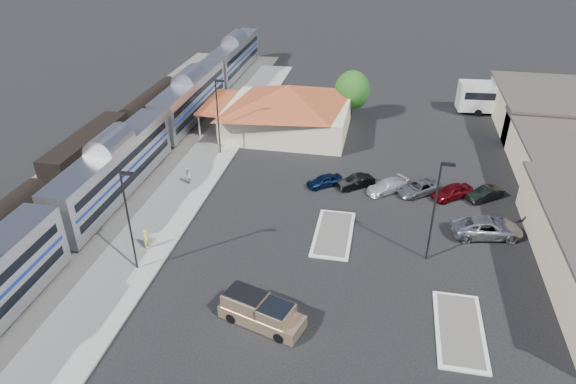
% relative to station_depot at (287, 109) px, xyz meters
% --- Properties ---
extents(ground, '(280.00, 280.00, 0.00)m').
position_rel_station_depot_xyz_m(ground, '(4.56, -24.00, -3.13)').
color(ground, black).
rests_on(ground, ground).
extents(railbed, '(16.00, 100.00, 0.12)m').
position_rel_station_depot_xyz_m(railbed, '(-16.44, -16.00, -3.07)').
color(railbed, '#4C4944').
rests_on(railbed, ground).
extents(platform, '(5.50, 92.00, 0.18)m').
position_rel_station_depot_xyz_m(platform, '(-7.44, -18.00, -3.04)').
color(platform, gray).
rests_on(platform, ground).
extents(passenger_train, '(3.00, 104.00, 5.55)m').
position_rel_station_depot_xyz_m(passenger_train, '(-13.44, -19.37, -0.26)').
color(passenger_train, silver).
rests_on(passenger_train, ground).
extents(freight_cars, '(2.80, 46.00, 4.00)m').
position_rel_station_depot_xyz_m(freight_cars, '(-19.44, -14.26, -1.21)').
color(freight_cars, black).
rests_on(freight_cars, ground).
extents(station_depot, '(18.35, 12.24, 6.20)m').
position_rel_station_depot_xyz_m(station_depot, '(0.00, 0.00, 0.00)').
color(station_depot, beige).
rests_on(station_depot, ground).
extents(traffic_island_south, '(3.30, 7.50, 0.21)m').
position_rel_station_depot_xyz_m(traffic_island_south, '(8.56, -22.00, -3.03)').
color(traffic_island_south, silver).
rests_on(traffic_island_south, ground).
extents(traffic_island_north, '(3.30, 7.50, 0.21)m').
position_rel_station_depot_xyz_m(traffic_island_north, '(18.56, -32.00, -3.03)').
color(traffic_island_north, silver).
rests_on(traffic_island_north, ground).
extents(lamp_plat_s, '(1.08, 0.25, 9.00)m').
position_rel_station_depot_xyz_m(lamp_plat_s, '(-6.34, -30.00, 2.21)').
color(lamp_plat_s, black).
rests_on(lamp_plat_s, ground).
extents(lamp_plat_n, '(1.08, 0.25, 9.00)m').
position_rel_station_depot_xyz_m(lamp_plat_n, '(-6.34, -8.00, 2.21)').
color(lamp_plat_n, black).
rests_on(lamp_plat_n, ground).
extents(lamp_lot, '(1.08, 0.25, 9.00)m').
position_rel_station_depot_xyz_m(lamp_lot, '(16.66, -24.00, 2.21)').
color(lamp_lot, black).
rests_on(lamp_lot, ground).
extents(tree_depot, '(4.71, 4.71, 6.63)m').
position_rel_station_depot_xyz_m(tree_depot, '(7.56, 6.00, 0.89)').
color(tree_depot, '#382314').
rests_on(tree_depot, ground).
extents(pickup_truck, '(6.42, 3.89, 2.08)m').
position_rel_station_depot_xyz_m(pickup_truck, '(4.90, -33.91, -2.14)').
color(pickup_truck, tan).
rests_on(pickup_truck, ground).
extents(suv, '(6.56, 3.91, 1.71)m').
position_rel_station_depot_xyz_m(suv, '(21.86, -19.51, -2.28)').
color(suv, '#ADAFB5').
rests_on(suv, ground).
extents(coach_bus, '(13.65, 4.02, 4.32)m').
position_rel_station_depot_xyz_m(coach_bus, '(28.56, 12.00, -0.65)').
color(coach_bus, white).
rests_on(coach_bus, ground).
extents(person_a, '(0.50, 0.70, 1.82)m').
position_rel_station_depot_xyz_m(person_a, '(-6.76, -27.27, -2.04)').
color(person_a, '#D2E046').
rests_on(person_a, platform).
extents(person_b, '(0.87, 1.01, 1.78)m').
position_rel_station_depot_xyz_m(person_b, '(-7.42, -15.91, -2.06)').
color(person_b, silver).
rests_on(person_b, platform).
extents(parked_car_a, '(3.96, 3.43, 1.29)m').
position_rel_station_depot_xyz_m(parked_car_a, '(6.57, -13.31, -2.49)').
color(parked_car_a, '#0D1E41').
rests_on(parked_car_a, ground).
extents(parked_car_b, '(4.03, 3.43, 1.31)m').
position_rel_station_depot_xyz_m(parked_car_b, '(9.77, -13.01, -2.48)').
color(parked_car_b, black).
rests_on(parked_car_b, ground).
extents(parked_car_c, '(4.58, 4.27, 1.30)m').
position_rel_station_depot_xyz_m(parked_car_c, '(12.97, -13.31, -2.48)').
color(parked_car_c, white).
rests_on(parked_car_c, ground).
extents(parked_car_d, '(5.01, 4.59, 1.30)m').
position_rel_station_depot_xyz_m(parked_car_d, '(16.17, -13.01, -2.48)').
color(parked_car_d, gray).
rests_on(parked_car_d, ground).
extents(parked_car_e, '(4.52, 3.93, 1.47)m').
position_rel_station_depot_xyz_m(parked_car_e, '(19.37, -13.31, -2.40)').
color(parked_car_e, maroon).
rests_on(parked_car_e, ground).
extents(parked_car_f, '(3.98, 3.44, 1.30)m').
position_rel_station_depot_xyz_m(parked_car_f, '(22.57, -13.01, -2.48)').
color(parked_car_f, black).
rests_on(parked_car_f, ground).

